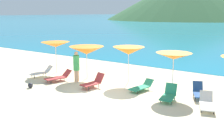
{
  "coord_description": "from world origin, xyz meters",
  "views": [
    {
      "loc": [
        7.34,
        -10.06,
        4.25
      ],
      "look_at": [
        -1.09,
        2.4,
        1.2
      ],
      "focal_mm": 40.24,
      "sensor_mm": 36.0,
      "label": 1
    }
  ],
  "objects_px": {
    "lounge_chair_1": "(142,87)",
    "umbrella_0": "(55,45)",
    "lounge_chair_0": "(207,103)",
    "umbrella_1": "(87,50)",
    "lounge_chair_3": "(199,92)",
    "lounge_chair_2": "(169,95)",
    "beachgoer_1": "(76,66)",
    "umbrella_2": "(129,51)",
    "lounge_chair_4": "(93,82)",
    "lounge_chair_7": "(59,77)",
    "umbrella_3": "(174,56)",
    "lounge_chair_5": "(42,72)",
    "beach_ball": "(30,85)"
  },
  "relations": [
    {
      "from": "lounge_chair_2",
      "to": "beachgoer_1",
      "type": "distance_m",
      "value": 6.1
    },
    {
      "from": "lounge_chair_2",
      "to": "lounge_chair_0",
      "type": "bearing_deg",
      "value": -9.67
    },
    {
      "from": "umbrella_1",
      "to": "lounge_chair_5",
      "type": "relative_size",
      "value": 1.4
    },
    {
      "from": "umbrella_1",
      "to": "umbrella_3",
      "type": "relative_size",
      "value": 1.05
    },
    {
      "from": "umbrella_3",
      "to": "lounge_chair_4",
      "type": "relative_size",
      "value": 1.45
    },
    {
      "from": "lounge_chair_2",
      "to": "beach_ball",
      "type": "xyz_separation_m",
      "value": [
        -7.35,
        -2.45,
        -0.15
      ]
    },
    {
      "from": "umbrella_0",
      "to": "beach_ball",
      "type": "distance_m",
      "value": 4.32
    },
    {
      "from": "umbrella_3",
      "to": "lounge_chair_5",
      "type": "xyz_separation_m",
      "value": [
        -8.59,
        -1.49,
        -1.71
      ]
    },
    {
      "from": "umbrella_2",
      "to": "lounge_chair_7",
      "type": "bearing_deg",
      "value": -149.52
    },
    {
      "from": "umbrella_3",
      "to": "lounge_chair_2",
      "type": "height_order",
      "value": "umbrella_3"
    },
    {
      "from": "umbrella_3",
      "to": "lounge_chair_0",
      "type": "bearing_deg",
      "value": -29.93
    },
    {
      "from": "umbrella_1",
      "to": "lounge_chair_4",
      "type": "height_order",
      "value": "umbrella_1"
    },
    {
      "from": "umbrella_3",
      "to": "lounge_chair_2",
      "type": "bearing_deg",
      "value": -77.08
    },
    {
      "from": "beach_ball",
      "to": "lounge_chair_3",
      "type": "bearing_deg",
      "value": 23.2
    },
    {
      "from": "lounge_chair_0",
      "to": "lounge_chair_1",
      "type": "bearing_deg",
      "value": 151.28
    },
    {
      "from": "lounge_chair_0",
      "to": "umbrella_2",
      "type": "bearing_deg",
      "value": 143.09
    },
    {
      "from": "lounge_chair_2",
      "to": "lounge_chair_7",
      "type": "xyz_separation_m",
      "value": [
        -7.05,
        -0.51,
        -0.02
      ]
    },
    {
      "from": "beachgoer_1",
      "to": "beach_ball",
      "type": "bearing_deg",
      "value": 147.34
    },
    {
      "from": "lounge_chair_1",
      "to": "umbrella_0",
      "type": "bearing_deg",
      "value": -171.7
    },
    {
      "from": "umbrella_1",
      "to": "lounge_chair_0",
      "type": "height_order",
      "value": "umbrella_1"
    },
    {
      "from": "umbrella_2",
      "to": "lounge_chair_5",
      "type": "relative_size",
      "value": 1.34
    },
    {
      "from": "umbrella_2",
      "to": "lounge_chair_5",
      "type": "bearing_deg",
      "value": -159.79
    },
    {
      "from": "umbrella_1",
      "to": "umbrella_2",
      "type": "height_order",
      "value": "umbrella_2"
    },
    {
      "from": "umbrella_1",
      "to": "lounge_chair_2",
      "type": "xyz_separation_m",
      "value": [
        6.04,
        -1.05,
        -1.55
      ]
    },
    {
      "from": "lounge_chair_4",
      "to": "umbrella_3",
      "type": "bearing_deg",
      "value": 31.41
    },
    {
      "from": "lounge_chair_7",
      "to": "lounge_chair_4",
      "type": "bearing_deg",
      "value": 20.17
    },
    {
      "from": "lounge_chair_7",
      "to": "lounge_chair_0",
      "type": "bearing_deg",
      "value": 21.11
    },
    {
      "from": "lounge_chair_3",
      "to": "lounge_chair_5",
      "type": "bearing_deg",
      "value": 165.62
    },
    {
      "from": "umbrella_0",
      "to": "beachgoer_1",
      "type": "distance_m",
      "value": 3.22
    },
    {
      "from": "umbrella_1",
      "to": "lounge_chair_7",
      "type": "bearing_deg",
      "value": -122.88
    },
    {
      "from": "umbrella_1",
      "to": "lounge_chair_4",
      "type": "xyz_separation_m",
      "value": [
        1.68,
        -1.47,
        -1.5
      ]
    },
    {
      "from": "umbrella_2",
      "to": "lounge_chair_3",
      "type": "bearing_deg",
      "value": -6.81
    },
    {
      "from": "lounge_chair_0",
      "to": "beachgoer_1",
      "type": "relative_size",
      "value": 0.87
    },
    {
      "from": "umbrella_0",
      "to": "lounge_chair_2",
      "type": "bearing_deg",
      "value": -7.02
    },
    {
      "from": "umbrella_2",
      "to": "lounge_chair_1",
      "type": "distance_m",
      "value": 2.51
    },
    {
      "from": "lounge_chair_3",
      "to": "beachgoer_1",
      "type": "xyz_separation_m",
      "value": [
        -7.18,
        -1.11,
        0.66
      ]
    },
    {
      "from": "lounge_chair_0",
      "to": "lounge_chair_4",
      "type": "bearing_deg",
      "value": 165.4
    },
    {
      "from": "umbrella_2",
      "to": "lounge_chair_7",
      "type": "distance_m",
      "value": 4.68
    },
    {
      "from": "umbrella_2",
      "to": "beachgoer_1",
      "type": "height_order",
      "value": "umbrella_2"
    },
    {
      "from": "lounge_chair_5",
      "to": "umbrella_1",
      "type": "bearing_deg",
      "value": 43.97
    },
    {
      "from": "umbrella_2",
      "to": "lounge_chair_2",
      "type": "relative_size",
      "value": 1.55
    },
    {
      "from": "lounge_chair_0",
      "to": "beachgoer_1",
      "type": "height_order",
      "value": "beachgoer_1"
    },
    {
      "from": "umbrella_1",
      "to": "lounge_chair_3",
      "type": "bearing_deg",
      "value": 1.0
    },
    {
      "from": "lounge_chair_7",
      "to": "lounge_chair_5",
      "type": "bearing_deg",
      "value": -167.18
    },
    {
      "from": "lounge_chair_1",
      "to": "lounge_chair_4",
      "type": "height_order",
      "value": "lounge_chair_4"
    },
    {
      "from": "lounge_chair_1",
      "to": "lounge_chair_5",
      "type": "height_order",
      "value": "lounge_chair_5"
    },
    {
      "from": "umbrella_2",
      "to": "lounge_chair_1",
      "type": "xyz_separation_m",
      "value": [
        1.47,
        -1.06,
        -1.74
      ]
    },
    {
      "from": "umbrella_2",
      "to": "lounge_chair_3",
      "type": "height_order",
      "value": "umbrella_2"
    },
    {
      "from": "umbrella_1",
      "to": "umbrella_2",
      "type": "relative_size",
      "value": 1.04
    },
    {
      "from": "lounge_chair_4",
      "to": "umbrella_2",
      "type": "bearing_deg",
      "value": 73.69
    }
  ]
}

